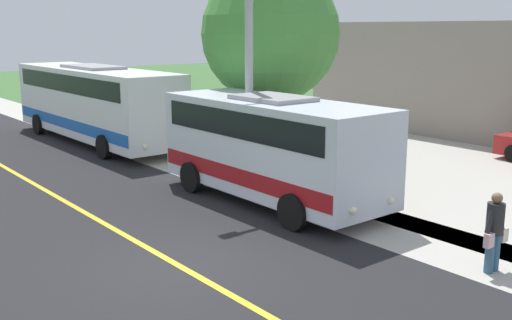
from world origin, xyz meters
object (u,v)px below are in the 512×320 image
object	(u,v)px
pedestrian_with_bags	(495,230)
street_light_pole	(245,51)
tree_curbside	(270,34)
transit_bus_rear	(95,100)
shuttle_bus_front	(272,144)

from	to	relation	value
pedestrian_with_bags	street_light_pole	world-z (taller)	street_light_pole
pedestrian_with_bags	tree_curbside	world-z (taller)	tree_curbside
transit_bus_rear	tree_curbside	xyz separation A→B (m)	(-2.85, 7.98, 2.74)
transit_bus_rear	tree_curbside	distance (m)	8.90
shuttle_bus_front	street_light_pole	world-z (taller)	street_light_pole
pedestrian_with_bags	street_light_pole	size ratio (longest dim) A/B	0.22
shuttle_bus_front	street_light_pole	xyz separation A→B (m)	(-0.35, -1.64, 2.46)
shuttle_bus_front	tree_curbside	world-z (taller)	tree_curbside
transit_bus_rear	tree_curbside	world-z (taller)	tree_curbside
shuttle_bus_front	pedestrian_with_bags	world-z (taller)	shuttle_bus_front
transit_bus_rear	street_light_pole	bearing A→B (deg)	91.83
shuttle_bus_front	tree_curbside	distance (m)	5.39
pedestrian_with_bags	shuttle_bus_front	bearing A→B (deg)	-88.75
street_light_pole	tree_curbside	distance (m)	3.18
street_light_pole	tree_curbside	size ratio (longest dim) A/B	1.07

